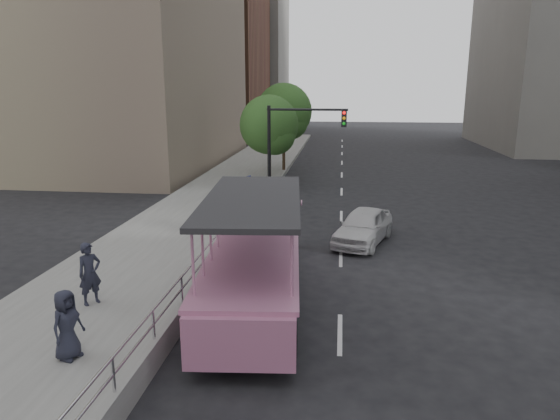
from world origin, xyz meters
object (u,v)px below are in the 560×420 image
object	(u,v)px
pedestrian_far	(67,325)
street_tree_far	(285,114)
pedestrian_near	(90,274)
street_tree_near	(271,127)
duck_boat	(257,254)
traffic_signal	(292,139)
car	(363,226)
parking_sign	(247,202)

from	to	relation	value
pedestrian_far	street_tree_far	world-z (taller)	street_tree_far
pedestrian_near	street_tree_far	size ratio (longest dim) A/B	0.27
pedestrian_near	street_tree_near	bearing A→B (deg)	30.26
duck_boat	pedestrian_near	xyz separation A→B (m)	(-4.28, -2.07, -0.04)
traffic_signal	pedestrian_near	bearing A→B (deg)	-106.22
pedestrian_far	street_tree_near	world-z (taller)	street_tree_near
traffic_signal	street_tree_far	size ratio (longest dim) A/B	0.81
street_tree_near	street_tree_far	size ratio (longest dim) A/B	0.89
duck_boat	traffic_signal	bearing A→B (deg)	90.82
pedestrian_far	car	bearing A→B (deg)	-16.73
street_tree_far	traffic_signal	bearing A→B (deg)	-81.57
parking_sign	street_tree_far	bearing A→B (deg)	91.25
duck_boat	car	xyz separation A→B (m)	(3.41, 5.42, -0.52)
parking_sign	traffic_signal	distance (m)	7.60
street_tree_far	pedestrian_far	bearing A→B (deg)	-93.95
pedestrian_near	traffic_signal	world-z (taller)	traffic_signal
duck_boat	traffic_signal	xyz separation A→B (m)	(-0.17, 12.06, 2.28)
car	parking_sign	bearing A→B (deg)	-153.01
pedestrian_far	parking_sign	world-z (taller)	parking_sign
street_tree_near	parking_sign	bearing A→B (deg)	-86.99
pedestrian_near	pedestrian_far	size ratio (longest dim) A/B	1.10
pedestrian_near	pedestrian_far	bearing A→B (deg)	-123.63
duck_boat	pedestrian_far	bearing A→B (deg)	-125.05
pedestrian_far	street_tree_near	distance (m)	20.57
pedestrian_near	traffic_signal	distance (m)	14.90
pedestrian_near	duck_boat	bearing A→B (deg)	-25.85
pedestrian_near	street_tree_near	size ratio (longest dim) A/B	0.31
pedestrian_far	street_tree_near	bearing A→B (deg)	12.25
duck_boat	pedestrian_far	xyz separation A→B (m)	(-3.39, -4.83, -0.12)
pedestrian_far	traffic_signal	bearing A→B (deg)	6.03
car	traffic_signal	xyz separation A→B (m)	(-3.58, 6.64, 2.80)
car	pedestrian_far	world-z (taller)	pedestrian_far
car	pedestrian_near	size ratio (longest dim) A/B	2.34
duck_boat	car	bearing A→B (deg)	57.85
traffic_signal	street_tree_near	bearing A→B (deg)	114.98
traffic_signal	car	bearing A→B (deg)	-61.70
car	traffic_signal	world-z (taller)	traffic_signal
traffic_signal	duck_boat	bearing A→B (deg)	-89.18
duck_boat	street_tree_near	size ratio (longest dim) A/B	1.75
parking_sign	pedestrian_far	bearing A→B (deg)	-102.85
pedestrian_near	street_tree_far	bearing A→B (deg)	31.84
duck_boat	street_tree_far	xyz separation A→B (m)	(-1.57, 21.49, 3.09)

